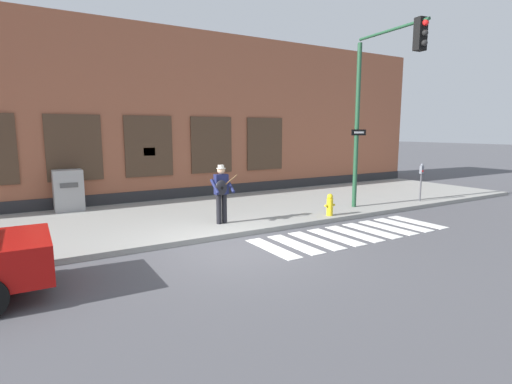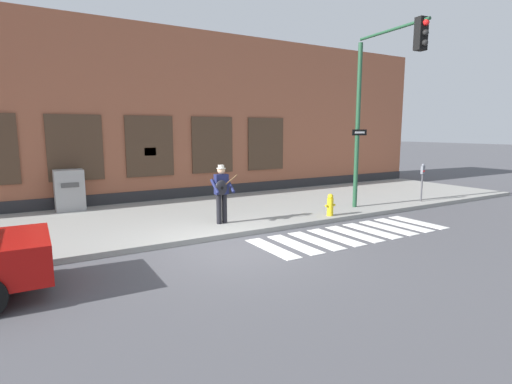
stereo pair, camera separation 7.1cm
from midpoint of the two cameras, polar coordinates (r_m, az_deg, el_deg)
The scene contains 9 objects.
ground_plane at distance 9.65m, azimuth -3.21°, elevation -8.18°, with size 160.00×160.00×0.00m, color #4C4C51.
sidewalk at distance 13.06m, azimuth -11.19°, elevation -3.49°, with size 28.00×5.94×0.14m.
building_backdrop at distance 17.53m, azimuth -17.18°, elevation 10.12°, with size 28.00×4.06×6.68m.
crosswalk at distance 11.34m, azimuth 13.61°, elevation -5.80°, with size 5.78×1.90×0.01m.
busker at distance 11.45m, azimuth -5.14°, elevation 0.20°, with size 0.71×0.54×1.70m.
traffic_light at distance 13.54m, azimuth 17.05°, elevation 13.70°, with size 0.72×2.89×5.74m.
parking_meter at distance 16.29m, azimuth 22.42°, elevation 2.06°, with size 0.13×0.11×1.44m.
utility_box at distance 14.74m, azimuth -25.35°, elevation 0.22°, with size 0.92×0.64×1.37m.
fire_hydrant at distance 12.79m, azimuth 10.35°, elevation -1.82°, with size 0.38×0.20×0.70m.
Camera 1 is at (-4.34, -8.14, 2.82)m, focal length 28.00 mm.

